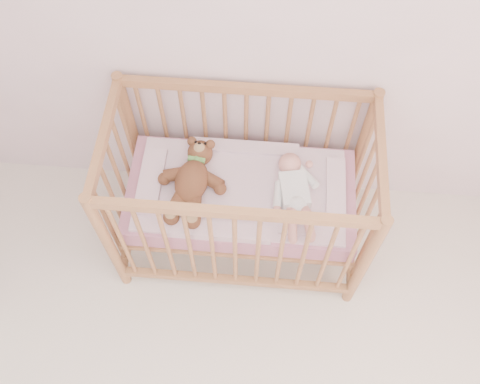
# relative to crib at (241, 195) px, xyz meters

# --- Properties ---
(wall_back) EXTENTS (4.00, 0.02, 2.70)m
(wall_back) POSITION_rel_crib_xyz_m (0.02, 0.40, 0.85)
(wall_back) COLOR silver
(wall_back) RESTS_ON floor
(crib) EXTENTS (1.36, 0.76, 1.00)m
(crib) POSITION_rel_crib_xyz_m (0.00, 0.00, 0.00)
(crib) COLOR #B3774C
(crib) RESTS_ON floor
(mattress) EXTENTS (1.22, 0.62, 0.13)m
(mattress) POSITION_rel_crib_xyz_m (0.00, 0.00, -0.01)
(mattress) COLOR #C57B93
(mattress) RESTS_ON crib
(blanket) EXTENTS (1.10, 0.58, 0.06)m
(blanket) POSITION_rel_crib_xyz_m (0.00, 0.00, 0.06)
(blanket) COLOR #E9A0BC
(blanket) RESTS_ON mattress
(baby) EXTENTS (0.35, 0.58, 0.13)m
(baby) POSITION_rel_crib_xyz_m (0.28, -0.02, 0.14)
(baby) COLOR white
(baby) RESTS_ON blanket
(teddy_bear) EXTENTS (0.44, 0.58, 0.15)m
(teddy_bear) POSITION_rel_crib_xyz_m (-0.25, -0.02, 0.15)
(teddy_bear) COLOR brown
(teddy_bear) RESTS_ON blanket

